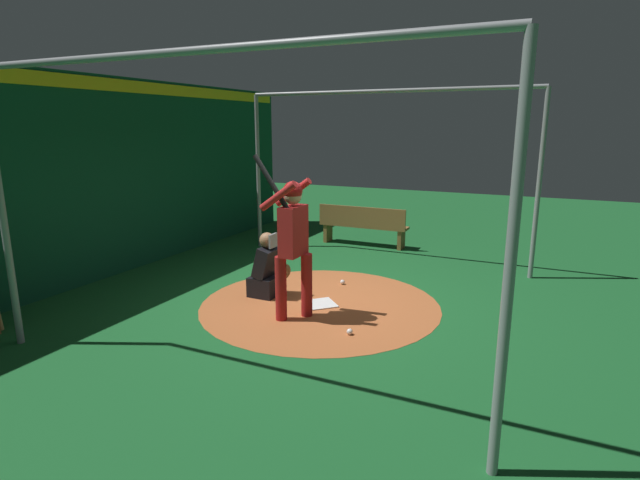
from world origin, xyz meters
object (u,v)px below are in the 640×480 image
(bench, at_px, (363,225))
(catcher, at_px, (267,271))
(home_plate, at_px, (320,304))
(baseball_0, at_px, (350,332))
(baseball_1, at_px, (342,282))
(batter, at_px, (292,236))

(bench, bearing_deg, catcher, -92.63)
(home_plate, bearing_deg, bench, 101.02)
(baseball_0, relative_size, baseball_1, 1.00)
(batter, bearing_deg, bench, 98.02)
(bench, relative_size, baseball_0, 25.75)
(batter, relative_size, catcher, 2.21)
(bench, distance_m, baseball_1, 2.76)
(batter, bearing_deg, baseball_1, 88.20)
(catcher, height_order, baseball_0, catcher)
(batter, distance_m, baseball_0, 1.41)
(batter, relative_size, baseball_0, 29.14)
(batter, height_order, baseball_0, batter)
(catcher, xyz_separation_m, bench, (0.17, 3.63, 0.07))
(batter, xyz_separation_m, baseball_1, (0.05, 1.58, -1.07))
(catcher, height_order, bench, catcher)
(home_plate, xyz_separation_m, bench, (-0.71, 3.63, 0.44))
(home_plate, relative_size, baseball_0, 5.68)
(batter, distance_m, baseball_1, 1.91)
(catcher, distance_m, baseball_0, 1.87)
(catcher, xyz_separation_m, baseball_1, (0.81, 0.98, -0.34))
(home_plate, bearing_deg, batter, -100.41)
(catcher, xyz_separation_m, baseball_0, (1.66, -0.81, -0.34))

